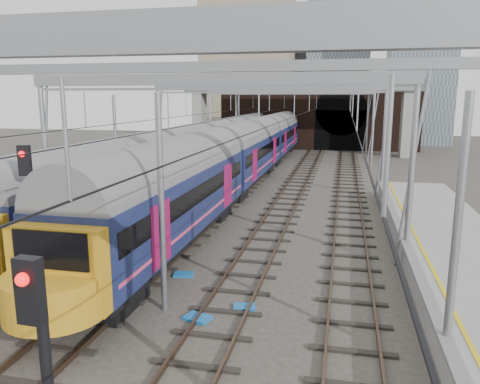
% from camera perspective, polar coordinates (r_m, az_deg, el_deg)
% --- Properties ---
extents(ground, '(160.00, 160.00, 0.00)m').
position_cam_1_polar(ground, '(14.42, -12.18, -17.18)').
color(ground, '#38332D').
rests_on(ground, ground).
extents(tracks, '(14.40, 80.00, 0.22)m').
position_cam_1_polar(tracks, '(27.84, 0.72, -2.73)').
color(tracks, '#4C3828').
rests_on(tracks, ground).
extents(overhead_line, '(16.80, 80.00, 8.00)m').
position_cam_1_polar(overhead_line, '(33.37, 3.08, 10.97)').
color(overhead_line, gray).
rests_on(overhead_line, ground).
extents(retaining_wall, '(28.00, 2.75, 9.00)m').
position_cam_1_polar(retaining_wall, '(63.54, 8.93, 9.07)').
color(retaining_wall, black).
rests_on(retaining_wall, ground).
extents(overbridge, '(28.00, 3.00, 9.25)m').
position_cam_1_polar(overbridge, '(57.69, 7.20, 11.80)').
color(overbridge, gray).
rests_on(overbridge, ground).
extents(city_skyline, '(37.50, 27.50, 60.00)m').
position_cam_1_polar(city_skyline, '(82.59, 11.08, 18.40)').
color(city_skyline, tan).
rests_on(city_skyline, ground).
extents(train_main, '(3.00, 69.32, 5.09)m').
position_cam_1_polar(train_main, '(46.01, 3.10, 6.17)').
color(train_main, black).
rests_on(train_main, ground).
extents(train_second, '(2.82, 65.19, 4.84)m').
position_cam_1_polar(train_second, '(46.03, -2.02, 6.04)').
color(train_second, black).
rests_on(train_second, ground).
extents(signal_near_left, '(0.41, 0.48, 5.38)m').
position_cam_1_polar(signal_near_left, '(16.64, -24.08, -1.70)').
color(signal_near_left, black).
rests_on(signal_near_left, ground).
extents(signal_near_centre, '(0.35, 0.47, 4.88)m').
position_cam_1_polar(signal_near_centre, '(7.33, -22.73, -20.52)').
color(signal_near_centre, black).
rests_on(signal_near_centre, ground).
extents(equip_cover_a, '(0.84, 0.67, 0.09)m').
position_cam_1_polar(equip_cover_a, '(18.71, -6.91, -9.95)').
color(equip_cover_a, '#1760AD').
rests_on(equip_cover_a, ground).
extents(equip_cover_b, '(0.82, 0.65, 0.09)m').
position_cam_1_polar(equip_cover_b, '(15.92, 0.54, -13.84)').
color(equip_cover_b, '#1760AD').
rests_on(equip_cover_b, ground).
extents(equip_cover_c, '(0.95, 0.79, 0.10)m').
position_cam_1_polar(equip_cover_c, '(15.27, -5.19, -15.03)').
color(equip_cover_c, '#1760AD').
rests_on(equip_cover_c, ground).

